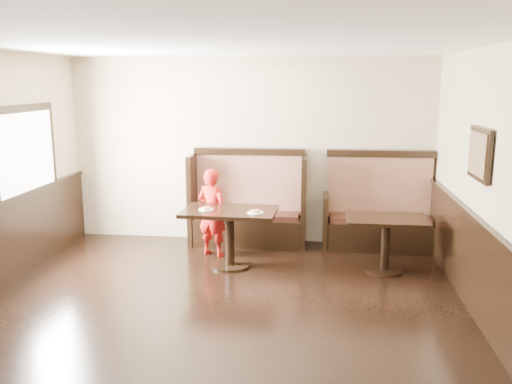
% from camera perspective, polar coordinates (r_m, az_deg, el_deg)
% --- Properties ---
extents(ground, '(7.00, 7.00, 0.00)m').
position_cam_1_polar(ground, '(5.34, -5.59, -15.73)').
color(ground, black).
rests_on(ground, ground).
extents(room_shell, '(7.00, 7.00, 7.00)m').
position_cam_1_polar(room_shell, '(5.39, -8.22, -7.76)').
color(room_shell, '#C4B48E').
rests_on(room_shell, ground).
extents(booth_main, '(1.75, 0.72, 1.45)m').
position_cam_1_polar(booth_main, '(8.22, -0.82, -1.87)').
color(booth_main, black).
rests_on(booth_main, ground).
extents(booth_neighbor, '(1.65, 0.72, 1.45)m').
position_cam_1_polar(booth_neighbor, '(8.21, 12.81, -2.51)').
color(booth_neighbor, black).
rests_on(booth_neighbor, ground).
extents(table_main, '(1.26, 0.82, 0.78)m').
position_cam_1_polar(table_main, '(7.18, -2.79, -3.29)').
color(table_main, black).
rests_on(table_main, ground).
extents(table_neighbor, '(1.04, 0.68, 0.72)m').
position_cam_1_polar(table_neighbor, '(7.21, 13.51, -4.03)').
color(table_neighbor, black).
rests_on(table_neighbor, ground).
extents(child, '(0.53, 0.44, 1.25)m').
position_cam_1_polar(child, '(7.65, -4.61, -2.15)').
color(child, '#B51813').
rests_on(child, ground).
extents(pizza_plate_left, '(0.20, 0.20, 0.04)m').
position_cam_1_polar(pizza_plate_left, '(7.15, -5.29, -1.77)').
color(pizza_plate_left, white).
rests_on(pizza_plate_left, table_main).
extents(pizza_plate_right, '(0.21, 0.21, 0.04)m').
position_cam_1_polar(pizza_plate_right, '(6.95, -0.06, -2.11)').
color(pizza_plate_right, white).
rests_on(pizza_plate_right, table_main).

